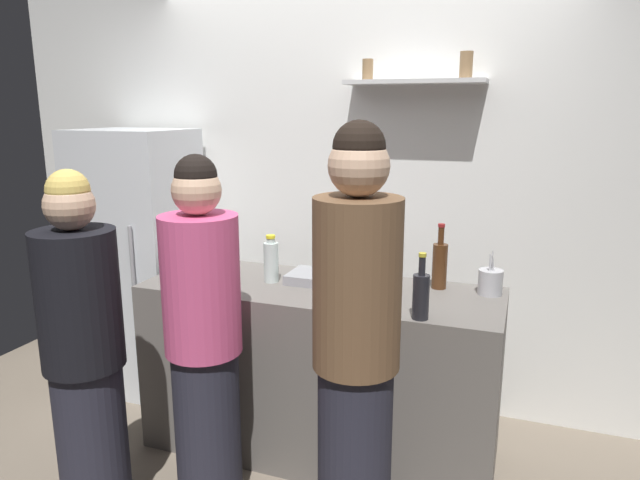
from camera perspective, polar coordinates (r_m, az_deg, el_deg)
name	(u,v)px	position (r m, az deg, el deg)	size (l,w,h in m)	color
back_wall_assembly	(355,194)	(3.55, 3.55, 4.56)	(4.80, 0.32, 2.60)	white
refrigerator	(140,262)	(3.90, -17.57, -2.08)	(0.68, 0.60, 1.70)	silver
counter	(320,370)	(3.13, 0.00, -12.81)	(1.84, 0.65, 0.92)	#66605B
baking_pan	(321,278)	(3.03, 0.11, -3.80)	(0.34, 0.24, 0.05)	gray
utensil_holder	(490,282)	(2.95, 16.64, -4.03)	(0.12, 0.12, 0.22)	#B2B2B7
wine_bottle_amber_glass	(440,264)	(2.97, 11.86, -2.36)	(0.08, 0.08, 0.34)	#472814
wine_bottle_dark_glass	(421,294)	(2.53, 10.04, -5.38)	(0.07, 0.07, 0.30)	black
water_bottle_plastic	(271,261)	(3.03, -4.91, -2.09)	(0.08, 0.08, 0.25)	silver
person_blonde	(85,358)	(2.69, -22.44, -10.87)	(0.34, 0.34, 1.59)	#262633
person_brown_jacket	(356,353)	(2.27, 3.61, -11.18)	(0.34, 0.34, 1.79)	#262633
person_pink_top	(204,343)	(2.62, -11.51, -10.03)	(0.34, 0.34, 1.64)	#262633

